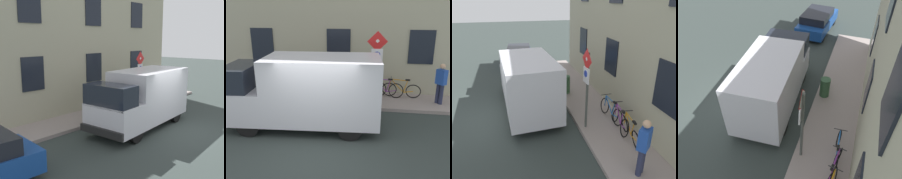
% 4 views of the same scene
% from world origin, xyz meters
% --- Properties ---
extents(ground_plane, '(80.00, 80.00, 0.00)m').
position_xyz_m(ground_plane, '(0.00, 0.00, 0.00)').
color(ground_plane, '#2E3735').
extents(sidewalk_slab, '(1.99, 15.49, 0.14)m').
position_xyz_m(sidewalk_slab, '(3.91, 0.00, 0.07)').
color(sidewalk_slab, gray).
rests_on(sidewalk_slab, ground_plane).
extents(building_facade, '(0.75, 13.49, 7.32)m').
position_xyz_m(building_facade, '(5.25, 0.00, 3.66)').
color(building_facade, '#A8A589').
rests_on(building_facade, ground_plane).
extents(sign_post_stacked, '(0.16, 0.56, 2.92)m').
position_xyz_m(sign_post_stacked, '(3.12, -1.76, 2.11)').
color(sign_post_stacked, '#474C47').
rests_on(sign_post_stacked, sidewalk_slab).
extents(delivery_van, '(2.34, 5.45, 2.50)m').
position_xyz_m(delivery_van, '(1.22, 0.62, 1.33)').
color(delivery_van, silver).
rests_on(delivery_van, ground_plane).
extents(parked_hatchback, '(2.05, 4.12, 1.38)m').
position_xyz_m(parked_hatchback, '(1.36, 8.04, 0.73)').
color(parked_hatchback, navy).
rests_on(parked_hatchback, ground_plane).
extents(bicycle_orange, '(0.49, 1.71, 0.89)m').
position_xyz_m(bicycle_orange, '(4.35, -2.91, 0.51)').
color(bicycle_orange, black).
rests_on(bicycle_orange, sidewalk_slab).
extents(bicycle_purple, '(0.51, 1.72, 0.89)m').
position_xyz_m(bicycle_purple, '(4.35, -2.16, 0.51)').
color(bicycle_purple, black).
rests_on(bicycle_purple, sidewalk_slab).
extents(bicycle_blue, '(0.46, 1.72, 0.89)m').
position_xyz_m(bicycle_blue, '(4.35, -1.41, 0.51)').
color(bicycle_blue, black).
rests_on(bicycle_blue, sidewalk_slab).
extents(pedestrian, '(0.47, 0.45, 1.72)m').
position_xyz_m(pedestrian, '(3.81, -4.44, 1.07)').
color(pedestrian, '#262B47').
rests_on(pedestrian, sidewalk_slab).
extents(litter_bin, '(0.44, 0.44, 0.90)m').
position_xyz_m(litter_bin, '(3.26, 1.61, 0.59)').
color(litter_bin, '#2D5133').
rests_on(litter_bin, sidewalk_slab).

